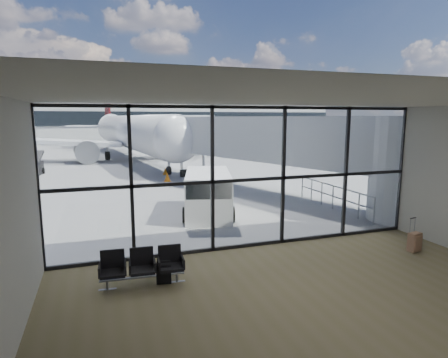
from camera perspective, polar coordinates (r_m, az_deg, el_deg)
ground at (r=51.08m, az=-13.67°, el=4.41°), size 220.00×220.00×0.00m
lounge_shell at (r=7.55m, az=17.89°, el=-2.39°), size 12.02×8.01×4.51m
glass_curtain_wall at (r=11.76m, az=3.81°, el=0.11°), size 12.10×0.12×4.50m
jet_bridge at (r=20.15m, az=9.05°, el=5.31°), size 8.00×16.50×4.33m
apron_railing at (r=17.75m, az=16.25°, el=-2.13°), size 0.06×5.46×1.11m
far_terminal at (r=72.80m, az=-15.85°, el=9.02°), size 80.00×12.20×11.00m
tree_4 at (r=84.37m, az=-30.40°, el=8.81°), size 5.61×5.61×8.07m
tree_5 at (r=83.41m, az=-26.35°, el=9.56°), size 6.27×6.27×9.03m
seating_row at (r=9.77m, az=-12.37°, el=-12.65°), size 2.06×0.70×0.91m
backpack at (r=9.81m, az=-9.16°, el=-13.96°), size 0.40×0.38×0.55m
suitcase at (r=13.16m, az=27.06°, el=-8.53°), size 0.43×0.34×1.07m
airliner at (r=40.02m, az=-14.05°, el=6.91°), size 28.92×33.63×8.68m
service_van at (r=16.02m, az=-2.47°, el=-2.16°), size 2.88×4.55×1.83m
belt_loader at (r=30.26m, az=-27.41°, el=1.49°), size 1.65×3.70×1.66m
traffic_cone_a at (r=24.79m, az=-8.65°, el=0.31°), size 0.43×0.43×0.62m
traffic_cone_b at (r=26.07m, az=-3.20°, el=0.79°), size 0.40×0.40×0.57m
traffic_cone_c at (r=27.83m, az=-8.94°, el=1.20°), size 0.38×0.38×0.54m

